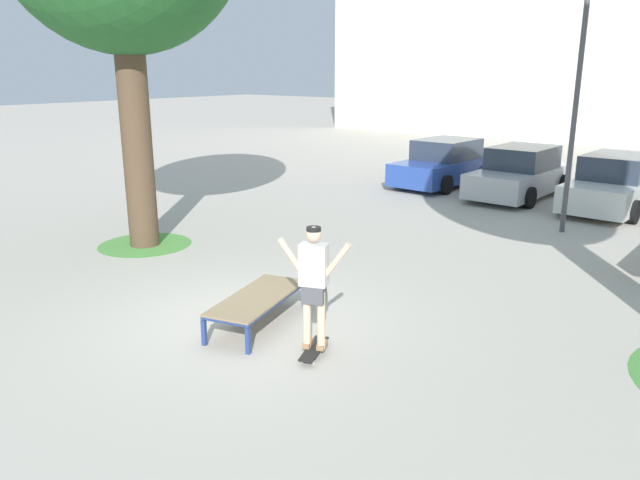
{
  "coord_description": "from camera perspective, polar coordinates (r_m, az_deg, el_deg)",
  "views": [
    {
      "loc": [
        6.36,
        -6.07,
        3.74
      ],
      "look_at": [
        0.3,
        1.56,
        1.0
      ],
      "focal_mm": 34.42,
      "sensor_mm": 36.0,
      "label": 1
    }
  ],
  "objects": [
    {
      "name": "skateboard",
      "position": [
        8.41,
        -0.56,
        -10.1
      ],
      "size": [
        0.49,
        0.82,
        0.09
      ],
      "color": "black",
      "rests_on": "ground"
    },
    {
      "name": "grass_patch_near_left",
      "position": [
        14.0,
        -15.95,
        -0.4
      ],
      "size": [
        2.01,
        2.01,
        0.01
      ],
      "primitive_type": "cylinder",
      "color": "#519342",
      "rests_on": "ground"
    },
    {
      "name": "skater",
      "position": [
        8.03,
        -0.57,
        -3.69
      ],
      "size": [
        0.95,
        0.45,
        1.69
      ],
      "color": "beige",
      "rests_on": "skateboard"
    },
    {
      "name": "light_post",
      "position": [
        15.17,
        23.04,
        14.82
      ],
      "size": [
        0.36,
        0.36,
        5.83
      ],
      "color": "#4C4C51",
      "rests_on": "ground"
    },
    {
      "name": "car_white",
      "position": [
        18.51,
        25.75,
        4.65
      ],
      "size": [
        2.04,
        4.26,
        1.5
      ],
      "color": "silver",
      "rests_on": "ground"
    },
    {
      "name": "ground_plane",
      "position": [
        9.55,
        -7.28,
        -7.47
      ],
      "size": [
        120.0,
        120.0,
        0.0
      ],
      "primitive_type": "plane",
      "color": "#B2AA9E"
    },
    {
      "name": "skate_box",
      "position": [
        9.24,
        -5.83,
        -5.47
      ],
      "size": [
        1.24,
        2.03,
        0.46
      ],
      "color": "navy",
      "rests_on": "ground"
    },
    {
      "name": "car_blue",
      "position": [
        20.74,
        11.48,
        6.93
      ],
      "size": [
        2.07,
        4.28,
        1.5
      ],
      "color": "#28479E",
      "rests_on": "ground"
    },
    {
      "name": "car_silver",
      "position": [
        19.36,
        18.1,
        5.86
      ],
      "size": [
        2.0,
        4.24,
        1.5
      ],
      "color": "#B7BABF",
      "rests_on": "ground"
    }
  ]
}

